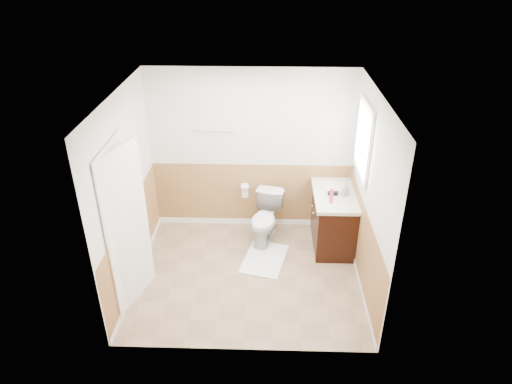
{
  "coord_description": "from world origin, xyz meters",
  "views": [
    {
      "loc": [
        0.26,
        -4.93,
        4.0
      ],
      "look_at": [
        0.1,
        0.25,
        1.15
      ],
      "focal_mm": 32.28,
      "sensor_mm": 36.0,
      "label": 1
    }
  ],
  "objects_px": {
    "lotion_bottle": "(331,196)",
    "toilet": "(265,219)",
    "soap_dispenser": "(345,189)",
    "vanity_cabinet": "(333,219)",
    "bath_mat": "(264,259)"
  },
  "relations": [
    {
      "from": "vanity_cabinet",
      "to": "lotion_bottle",
      "type": "xyz_separation_m",
      "value": [
        -0.1,
        -0.32,
        0.56
      ]
    },
    {
      "from": "toilet",
      "to": "bath_mat",
      "type": "relative_size",
      "value": 0.92
    },
    {
      "from": "bath_mat",
      "to": "soap_dispenser",
      "type": "relative_size",
      "value": 4.13
    },
    {
      "from": "bath_mat",
      "to": "lotion_bottle",
      "type": "distance_m",
      "value": 1.32
    },
    {
      "from": "lotion_bottle",
      "to": "soap_dispenser",
      "type": "height_order",
      "value": "lotion_bottle"
    },
    {
      "from": "toilet",
      "to": "soap_dispenser",
      "type": "xyz_separation_m",
      "value": [
        1.12,
        -0.11,
        0.58
      ]
    },
    {
      "from": "lotion_bottle",
      "to": "soap_dispenser",
      "type": "distance_m",
      "value": 0.31
    },
    {
      "from": "toilet",
      "to": "bath_mat",
      "type": "height_order",
      "value": "toilet"
    },
    {
      "from": "lotion_bottle",
      "to": "soap_dispenser",
      "type": "relative_size",
      "value": 1.14
    },
    {
      "from": "lotion_bottle",
      "to": "soap_dispenser",
      "type": "xyz_separation_m",
      "value": [
        0.22,
        0.21,
        -0.01
      ]
    },
    {
      "from": "toilet",
      "to": "vanity_cabinet",
      "type": "distance_m",
      "value": 1.0
    },
    {
      "from": "lotion_bottle",
      "to": "toilet",
      "type": "bearing_deg",
      "value": 160.44
    },
    {
      "from": "vanity_cabinet",
      "to": "lotion_bottle",
      "type": "distance_m",
      "value": 0.65
    },
    {
      "from": "vanity_cabinet",
      "to": "lotion_bottle",
      "type": "bearing_deg",
      "value": -107.61
    },
    {
      "from": "vanity_cabinet",
      "to": "soap_dispenser",
      "type": "bearing_deg",
      "value": -40.55
    }
  ]
}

